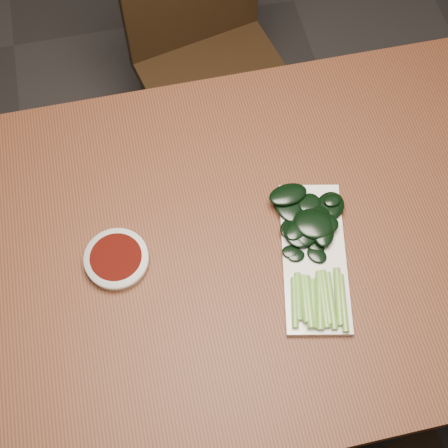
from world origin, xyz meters
The scene contains 6 objects.
ground centered at (0.00, 0.00, 0.00)m, with size 6.00×6.00×0.00m, color #2A2828.
table centered at (0.00, 0.00, 0.68)m, with size 1.40×0.80×0.75m.
chair_far centered at (0.09, 0.69, 0.49)m, with size 0.47×0.47×0.89m.
sauce_bowl centered at (-0.22, 0.01, 0.76)m, with size 0.12×0.12×0.03m.
serving_plate centered at (0.14, -0.06, 0.76)m, with size 0.18×0.32×0.01m.
gai_lan centered at (0.14, -0.04, 0.78)m, with size 0.18×0.31×0.03m.
Camera 1 is at (-0.12, -0.48, 1.83)m, focal length 50.00 mm.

